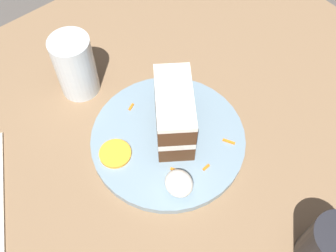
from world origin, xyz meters
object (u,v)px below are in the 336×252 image
object	(u,v)px
plate	(168,139)
drinking_glass	(76,69)
cream_dollop	(179,183)
orange_garnish	(115,154)
coffee_mug	(330,246)
cake_slice	(174,113)

from	to	relation	value
plate	drinking_glass	xyz separation A→B (m)	(-0.20, -0.05, 0.05)
cream_dollop	orange_garnish	distance (m)	0.12
drinking_glass	coffee_mug	bearing A→B (deg)	11.20
plate	drinking_glass	size ratio (longest dim) A/B	2.19
plate	coffee_mug	world-z (taller)	coffee_mug
cake_slice	drinking_glass	xyz separation A→B (m)	(-0.19, -0.07, -0.01)
cream_dollop	drinking_glass	world-z (taller)	drinking_glass
orange_garnish	cream_dollop	bearing A→B (deg)	20.24
cake_slice	orange_garnish	distance (m)	0.12
cake_slice	drinking_glass	size ratio (longest dim) A/B	1.13
coffee_mug	cream_dollop	bearing A→B (deg)	-155.98
orange_garnish	coffee_mug	size ratio (longest dim) A/B	0.56
cream_dollop	drinking_glass	size ratio (longest dim) A/B	0.39
plate	cream_dollop	size ratio (longest dim) A/B	5.65
plate	drinking_glass	world-z (taller)	drinking_glass
cream_dollop	orange_garnish	bearing A→B (deg)	-159.76
plate	coffee_mug	xyz separation A→B (m)	(0.30, 0.05, 0.05)
cake_slice	orange_garnish	size ratio (longest dim) A/B	2.56
plate	cream_dollop	world-z (taller)	cream_dollop
cream_dollop	orange_garnish	xyz separation A→B (m)	(-0.12, -0.04, -0.02)
cake_slice	coffee_mug	bearing A→B (deg)	131.01
cream_dollop	coffee_mug	distance (m)	0.23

